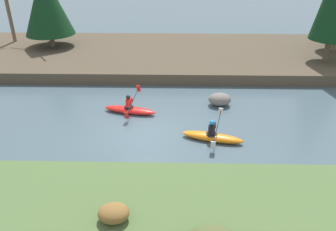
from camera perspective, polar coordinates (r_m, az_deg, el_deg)
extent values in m
plane|color=#425660|center=(15.16, -4.45, -3.03)|extent=(90.00, 90.00, 0.00)
cube|color=#4C4233|center=(24.86, -2.18, 10.52)|extent=(44.00, 10.22, 0.72)
cylinder|color=brown|center=(27.14, -19.51, 12.27)|extent=(0.36, 0.36, 0.93)
cone|color=#0F3319|center=(26.60, -20.48, 17.95)|extent=(3.61, 3.61, 4.58)
cylinder|color=brown|center=(24.40, 25.95, 10.14)|extent=(0.36, 0.36, 1.50)
cylinder|color=#7A664C|center=(27.38, 27.08, 11.66)|extent=(0.36, 0.36, 1.56)
cylinder|color=brown|center=(29.27, -26.20, 16.86)|extent=(0.28, 0.28, 5.61)
cylinder|color=brown|center=(28.52, -20.36, 17.44)|extent=(0.28, 0.28, 5.37)
ellipsoid|color=brown|center=(9.73, -9.44, -16.42)|extent=(0.90, 0.75, 0.49)
ellipsoid|color=orange|center=(14.61, 7.71, -3.73)|extent=(2.76, 1.28, 0.34)
cone|color=orange|center=(14.52, 12.56, -4.34)|extent=(0.39, 0.28, 0.20)
cylinder|color=black|center=(14.54, 7.55, -3.22)|extent=(0.59, 0.59, 0.08)
cylinder|color=black|center=(14.41, 7.62, -2.37)|extent=(0.37, 0.37, 0.42)
sphere|color=#1E89D1|center=(14.25, 7.70, -1.24)|extent=(0.28, 0.28, 0.23)
cylinder|color=black|center=(14.56, 8.18, -1.67)|extent=(0.15, 0.24, 0.35)
cylinder|color=black|center=(14.15, 7.88, -2.59)|extent=(0.15, 0.24, 0.35)
cylinder|color=black|center=(14.32, 8.55, -2.06)|extent=(0.53, 1.86, 0.65)
cube|color=white|center=(15.01, 9.18, 0.71)|extent=(0.23, 0.20, 0.41)
cube|color=white|center=(13.67, 7.86, -5.09)|extent=(0.23, 0.20, 0.41)
ellipsoid|color=red|center=(16.89, -6.65, 0.95)|extent=(2.77, 1.18, 0.34)
cone|color=red|center=(16.52, -2.61, 0.53)|extent=(0.39, 0.27, 0.20)
cylinder|color=black|center=(16.84, -6.84, 1.41)|extent=(0.57, 0.57, 0.08)
cylinder|color=red|center=(16.73, -6.89, 2.17)|extent=(0.36, 0.36, 0.42)
sphere|color=black|center=(16.60, -6.95, 3.18)|extent=(0.28, 0.28, 0.23)
cylinder|color=red|center=(16.86, -6.30, 2.75)|extent=(0.14, 0.24, 0.35)
cylinder|color=red|center=(16.46, -6.86, 2.06)|extent=(0.14, 0.24, 0.35)
cylinder|color=black|center=(16.60, -6.17, 2.49)|extent=(0.46, 1.87, 0.65)
cube|color=red|center=(17.29, -5.16, 4.73)|extent=(0.23, 0.20, 0.41)
cube|color=red|center=(15.95, -7.25, 0.06)|extent=(0.23, 0.20, 0.41)
ellipsoid|color=slate|center=(17.76, 8.99, 2.79)|extent=(1.20, 0.94, 0.68)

